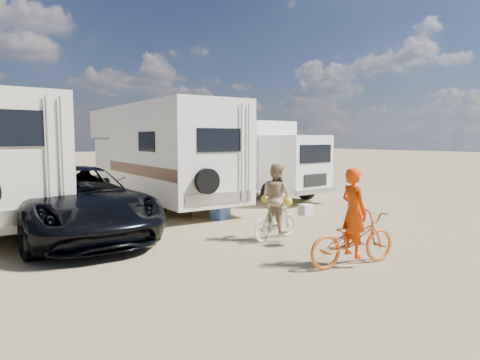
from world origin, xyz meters
TOP-DOWN VIEW (x-y plane):
  - ground at (0.00, 0.00)m, footprint 140.00×140.00m
  - rv_main at (0.40, 7.22)m, footprint 2.88×8.60m
  - box_truck at (4.33, 6.62)m, footprint 2.50×6.38m
  - dark_suv at (-3.52, 3.70)m, footprint 2.96×6.10m
  - bike_man at (-0.00, -1.86)m, footprint 1.99×0.99m
  - bike_woman at (0.20, 0.55)m, footprint 1.52×0.64m
  - rider_man at (-0.00, -1.86)m, footprint 0.49×0.66m
  - rider_woman at (0.20, 0.55)m, footprint 0.72×0.86m
  - bike_parked at (4.26, 5.69)m, footprint 1.50×1.41m
  - cooler at (0.52, 3.41)m, footprint 0.63×0.55m
  - crate at (0.30, 4.28)m, footprint 0.63×0.63m

SIDE VIEW (x-z plane):
  - ground at x=0.00m, z-range 0.00..0.00m
  - crate at x=0.30m, z-range 0.00..0.39m
  - cooler at x=0.52m, z-range 0.00..0.42m
  - bike_parked at x=4.26m, z-range 0.00..0.80m
  - bike_woman at x=0.20m, z-range 0.00..0.89m
  - bike_man at x=0.00m, z-range 0.00..1.00m
  - rider_woman at x=0.20m, z-range 0.00..1.60m
  - rider_man at x=0.00m, z-range 0.00..1.64m
  - dark_suv at x=-3.52m, z-range 0.00..1.67m
  - box_truck at x=4.33m, z-range 0.00..3.01m
  - rv_main at x=0.40m, z-range 0.00..3.50m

